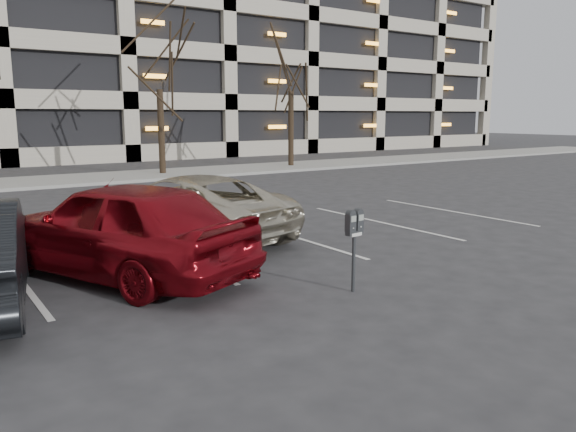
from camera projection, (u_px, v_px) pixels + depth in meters
ground at (298, 268)px, 9.94m from camera, size 140.00×140.00×0.00m
sidewalk at (70, 180)px, 22.89m from camera, size 80.00×4.00×0.12m
stall_lines at (172, 252)px, 11.02m from camera, size 16.90×5.20×0.00m
parking_garage at (167, 27)px, 42.42m from camera, size 52.00×20.00×19.00m
tree_c at (157, 35)px, 24.06m from camera, size 3.69×3.69×8.39m
tree_d at (291, 43)px, 27.95m from camera, size 3.78×3.78×8.58m
parking_meter at (354, 230)px, 8.43m from camera, size 0.33×0.16×1.25m
suv_silver at (187, 207)px, 12.05m from camera, size 3.48×5.51×1.42m
car_red at (119, 228)px, 9.24m from camera, size 3.76×5.25×1.66m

